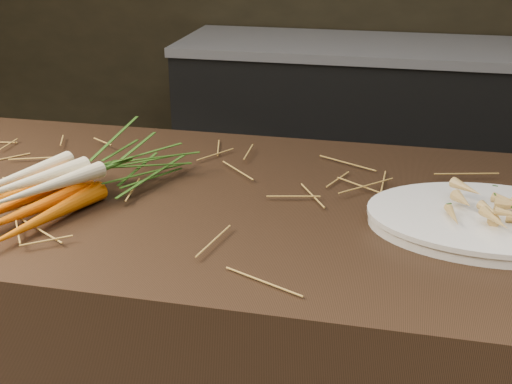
% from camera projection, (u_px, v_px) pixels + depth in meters
% --- Properties ---
extents(back_counter, '(1.82, 0.62, 0.84)m').
position_uv_depth(back_counter, '(376.00, 134.00, 3.00)').
color(back_counter, black).
rests_on(back_counter, ground).
extents(straw_bedding, '(1.40, 0.60, 0.02)m').
position_uv_depth(straw_bedding, '(186.00, 188.00, 1.18)').
color(straw_bedding, '#AC783C').
rests_on(straw_bedding, main_counter).
extents(root_veg_bunch, '(0.32, 0.51, 0.09)m').
position_uv_depth(root_veg_bunch, '(92.00, 170.00, 1.16)').
color(root_veg_bunch, '#C75A0B').
rests_on(root_veg_bunch, main_counter).
extents(serving_platter, '(0.41, 0.28, 0.02)m').
position_uv_depth(serving_platter, '(491.00, 223.00, 1.04)').
color(serving_platter, white).
rests_on(serving_platter, main_counter).
extents(roasted_veg_heap, '(0.20, 0.15, 0.04)m').
position_uv_depth(roasted_veg_heap, '(494.00, 205.00, 1.03)').
color(roasted_veg_heap, '#B58149').
rests_on(roasted_veg_heap, serving_platter).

